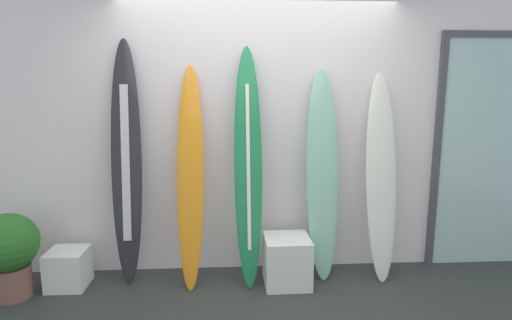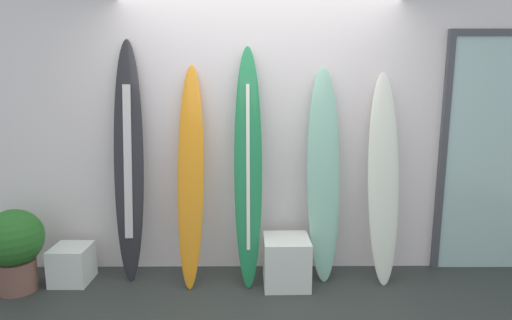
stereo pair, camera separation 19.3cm
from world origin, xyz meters
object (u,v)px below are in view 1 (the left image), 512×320
object	(u,v)px
surfboard_sunset	(190,176)
potted_plant	(9,250)
glass_door	(490,148)
surfboard_charcoal	(126,163)
surfboard_seafoam	(323,176)
surfboard_emerald	(248,167)
surfboard_ivory	(381,177)
display_block_center	(68,268)
display_block_left	(287,261)

from	to	relation	value
surfboard_sunset	potted_plant	distance (m)	1.60
glass_door	potted_plant	distance (m)	4.43
surfboard_charcoal	surfboard_seafoam	xyz separation A→B (m)	(1.75, -0.03, -0.13)
surfboard_sunset	potted_plant	bearing A→B (deg)	-171.74
surfboard_charcoal	surfboard_sunset	world-z (taller)	surfboard_charcoal
surfboard_emerald	surfboard_ivory	distance (m)	1.21
surfboard_sunset	surfboard_seafoam	size ratio (longest dim) A/B	1.01
surfboard_ivory	surfboard_charcoal	bearing A→B (deg)	178.44
surfboard_seafoam	potted_plant	xyz separation A→B (m)	(-2.67, -0.27, -0.53)
display_block_center	glass_door	world-z (taller)	glass_door
surfboard_ivory	surfboard_seafoam	bearing A→B (deg)	176.21
surfboard_sunset	surfboard_seafoam	xyz separation A→B (m)	(1.18, 0.05, -0.02)
surfboard_charcoal	surfboard_emerald	bearing A→B (deg)	-4.38
glass_door	surfboard_seafoam	bearing A→B (deg)	-173.61
surfboard_charcoal	glass_door	distance (m)	3.42
display_block_left	glass_door	size ratio (longest dim) A/B	0.19
surfboard_emerald	potted_plant	world-z (taller)	surfboard_emerald
surfboard_emerald	surfboard_seafoam	distance (m)	0.69
surfboard_charcoal	surfboard_sunset	xyz separation A→B (m)	(0.56, -0.08, -0.11)
surfboard_ivory	display_block_center	distance (m)	2.90
surfboard_charcoal	glass_door	world-z (taller)	glass_door
surfboard_ivory	display_block_left	bearing A→B (deg)	-171.31
surfboard_seafoam	potted_plant	bearing A→B (deg)	-174.33
surfboard_emerald	display_block_left	distance (m)	0.91
surfboard_charcoal	surfboard_sunset	distance (m)	0.58
surfboard_emerald	surfboard_ivory	world-z (taller)	surfboard_emerald
display_block_left	surfboard_charcoal	bearing A→B (deg)	172.14
surfboard_emerald	display_block_left	size ratio (longest dim) A/B	4.87
surfboard_charcoal	potted_plant	xyz separation A→B (m)	(-0.92, -0.29, -0.67)
glass_door	potted_plant	xyz separation A→B (m)	(-4.34, -0.45, -0.74)
display_block_left	display_block_center	distance (m)	1.93
surfboard_seafoam	display_block_left	xyz separation A→B (m)	(-0.34, -0.17, -0.73)
surfboard_charcoal	glass_door	size ratio (longest dim) A/B	0.96
surfboard_seafoam	glass_door	distance (m)	1.70
glass_door	potted_plant	bearing A→B (deg)	-174.05
surfboard_ivory	display_block_center	xyz separation A→B (m)	(-2.80, -0.07, -0.77)
surfboard_sunset	surfboard_seafoam	distance (m)	1.19
surfboard_charcoal	surfboard_seafoam	distance (m)	1.75
surfboard_seafoam	display_block_left	distance (m)	0.83
surfboard_emerald	potted_plant	bearing A→B (deg)	-173.98
surfboard_charcoal	surfboard_ivory	xyz separation A→B (m)	(2.28, -0.06, -0.14)
surfboard_ivory	glass_door	size ratio (longest dim) A/B	0.83
surfboard_charcoal	display_block_center	size ratio (longest dim) A/B	6.48
surfboard_ivory	display_block_center	world-z (taller)	surfboard_ivory
surfboard_ivory	display_block_left	world-z (taller)	surfboard_ivory
surfboard_charcoal	surfboard_emerald	world-z (taller)	surfboard_charcoal
surfboard_sunset	surfboard_emerald	xyz separation A→B (m)	(0.51, -0.01, 0.08)
surfboard_sunset	surfboard_charcoal	bearing A→B (deg)	172.26
surfboard_charcoal	potted_plant	distance (m)	1.18
surfboard_seafoam	display_block_center	bearing A→B (deg)	-177.42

